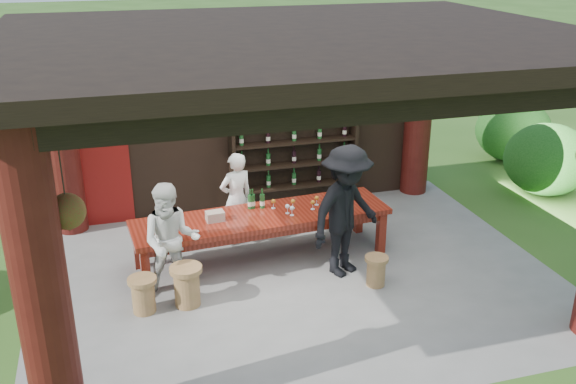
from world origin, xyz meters
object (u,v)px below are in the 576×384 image
object	(u,v)px
stool_near_left	(187,285)
guest_woman	(171,241)
tasting_table	(262,221)
stool_near_right	(376,270)
stool_far_left	(143,294)
host	(236,199)
wine_shelf	(294,154)
guest_man	(346,211)
napkin_basket	(215,216)

from	to	relation	value
stool_near_left	guest_woman	xyz separation A→B (m)	(-0.14, 0.32, 0.51)
tasting_table	stool_near_left	size ratio (longest dim) A/B	6.87
stool_near_right	guest_woman	size ratio (longest dim) A/B	0.27
stool_near_right	guest_woman	world-z (taller)	guest_woman
stool_near_right	stool_far_left	xyz separation A→B (m)	(-3.20, 0.21, 0.03)
host	tasting_table	bearing A→B (deg)	94.27
wine_shelf	guest_man	size ratio (longest dim) A/B	1.18
stool_near_left	guest_man	xyz separation A→B (m)	(2.33, 0.26, 0.67)
wine_shelf	tasting_table	bearing A→B (deg)	-119.71
stool_near_left	stool_near_right	xyz separation A→B (m)	(2.63, -0.22, -0.07)
wine_shelf	guest_woman	size ratio (longest dim) A/B	1.41
stool_near_left	stool_near_right	bearing A→B (deg)	-4.71
guest_woman	napkin_basket	xyz separation A→B (m)	(0.71, 0.63, 0.01)
host	guest_woman	bearing A→B (deg)	33.35
guest_man	napkin_basket	distance (m)	1.90
stool_near_left	guest_man	size ratio (longest dim) A/B	0.29
stool_near_right	guest_woman	bearing A→B (deg)	168.98
tasting_table	host	xyz separation A→B (m)	(-0.24, 0.68, 0.12)
stool_near_right	napkin_basket	size ratio (longest dim) A/B	1.70
wine_shelf	guest_man	xyz separation A→B (m)	(-0.00, -2.57, -0.04)
wine_shelf	tasting_table	size ratio (longest dim) A/B	0.59
guest_man	napkin_basket	size ratio (longest dim) A/B	7.49
guest_man	stool_near_right	bearing A→B (deg)	-85.53
wine_shelf	stool_near_right	world-z (taller)	wine_shelf
host	guest_woman	world-z (taller)	guest_woman
wine_shelf	stool_far_left	distance (m)	4.13
tasting_table	stool_far_left	bearing A→B (deg)	-151.92
wine_shelf	tasting_table	distance (m)	2.16
guest_man	wine_shelf	bearing A→B (deg)	62.33
host	stool_far_left	bearing A→B (deg)	30.71
wine_shelf	host	size ratio (longest dim) A/B	1.51
stool_far_left	host	size ratio (longest dim) A/B	0.33
guest_man	napkin_basket	bearing A→B (deg)	130.77
guest_man	stool_near_left	bearing A→B (deg)	158.71
stool_far_left	guest_man	size ratio (longest dim) A/B	0.26
tasting_table	stool_near_right	xyz separation A→B (m)	(1.35, -1.19, -0.40)
tasting_table	stool_far_left	distance (m)	2.13
tasting_table	napkin_basket	xyz separation A→B (m)	(-0.71, -0.02, 0.18)
stool_near_right	host	world-z (taller)	host
wine_shelf	stool_near_right	size ratio (longest dim) A/B	5.20
stool_near_left	guest_man	distance (m)	2.44
stool_near_left	stool_far_left	distance (m)	0.57
wine_shelf	stool_near_right	distance (m)	3.16
stool_near_left	host	bearing A→B (deg)	58.00
wine_shelf	stool_far_left	world-z (taller)	wine_shelf
wine_shelf	napkin_basket	xyz separation A→B (m)	(-1.76, -1.87, -0.19)
wine_shelf	stool_near_left	world-z (taller)	wine_shelf
stool_near_left	napkin_basket	xyz separation A→B (m)	(0.57, 0.96, 0.52)
stool_near_left	guest_woman	size ratio (longest dim) A/B	0.35
guest_man	napkin_basket	xyz separation A→B (m)	(-1.76, 0.70, -0.15)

